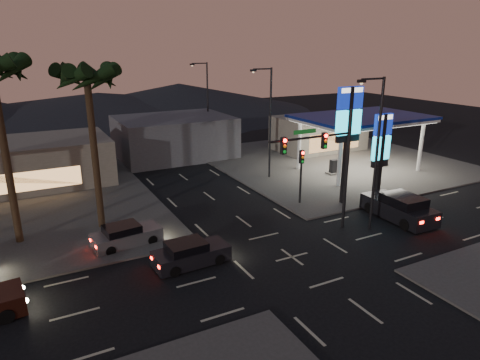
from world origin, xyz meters
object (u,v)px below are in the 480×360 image
pylon_sign_short (381,145)px  gas_station (362,120)px  car_lane_a_front (190,254)px  car_lane_b_front (126,236)px  pylon_sign_tall (349,122)px  suv_station (399,208)px  traffic_signal_mast (327,156)px

pylon_sign_short → gas_station: bearing=56.3°
car_lane_a_front → car_lane_b_front: (-2.61, 4.12, -0.02)m
gas_station → car_lane_a_front: (-21.57, -10.06, -4.42)m
pylon_sign_tall → suv_station: pylon_sign_tall is taller
car_lane_a_front → suv_station: size_ratio=0.79×
traffic_signal_mast → car_lane_b_front: (-11.94, 4.07, -4.59)m
pylon_sign_short → car_lane_a_front: 17.23m
gas_station → car_lane_b_front: 25.29m
pylon_sign_tall → pylon_sign_short: size_ratio=1.29×
traffic_signal_mast → pylon_sign_short: bearing=19.1°
pylon_sign_short → car_lane_a_front: (-16.57, -2.56, -4.00)m
gas_station → traffic_signal_mast: 15.82m
pylon_sign_tall → gas_station: bearing=40.9°
gas_station → traffic_signal_mast: (-12.24, -10.01, 0.15)m
pylon_sign_tall → car_lane_a_front: size_ratio=2.04×
pylon_sign_tall → pylon_sign_short: bearing=-21.8°
pylon_sign_tall → pylon_sign_short: pylon_sign_tall is taller
pylon_sign_tall → traffic_signal_mast: 6.02m
gas_station → car_lane_b_front: bearing=-166.2°
traffic_signal_mast → suv_station: traffic_signal_mast is taller
traffic_signal_mast → car_lane_b_front: bearing=161.2°
pylon_sign_short → car_lane_a_front: bearing=-171.2°
pylon_sign_tall → traffic_signal_mast: pylon_sign_tall is taller
gas_station → traffic_signal_mast: bearing=-140.7°
pylon_sign_short → car_lane_b_front: 19.66m
traffic_signal_mast → pylon_sign_tall: bearing=36.5°
gas_station → suv_station: bearing=-119.2°
traffic_signal_mast → suv_station: size_ratio=1.44×
traffic_signal_mast → car_lane_b_front: 13.42m
car_lane_a_front → pylon_sign_short: bearing=8.8°
suv_station → car_lane_b_front: bearing=165.3°
gas_station → pylon_sign_tall: bearing=-139.1°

